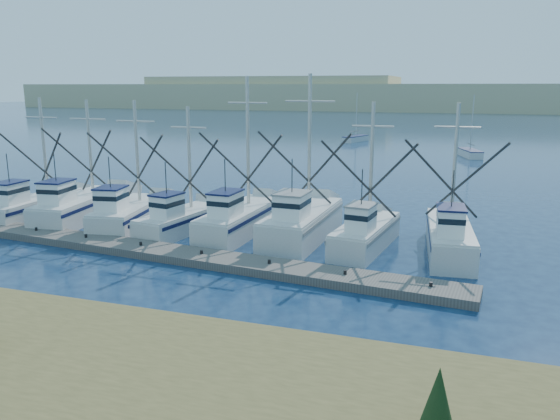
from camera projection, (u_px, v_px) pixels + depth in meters
The scene contains 6 objects.
ground at pixel (305, 314), 22.57m from camera, with size 500.00×500.00×0.00m, color #0D1F3C.
floating_dock at pixel (171, 253), 30.02m from camera, with size 32.30×2.15×0.43m, color #5B5751.
dune_ridge at pixel (447, 97), 216.08m from camera, with size 360.00×60.00×10.00m, color tan.
trawler_fleet at pixel (211, 218), 34.70m from camera, with size 31.38×8.95×9.94m.
sailboat_near at pixel (470, 153), 72.39m from camera, with size 3.29×6.13×8.10m.
sailboat_far at pixel (355, 139), 92.38m from camera, with size 3.61×6.48×8.10m.
Camera 1 is at (5.55, -20.34, 9.20)m, focal length 35.00 mm.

